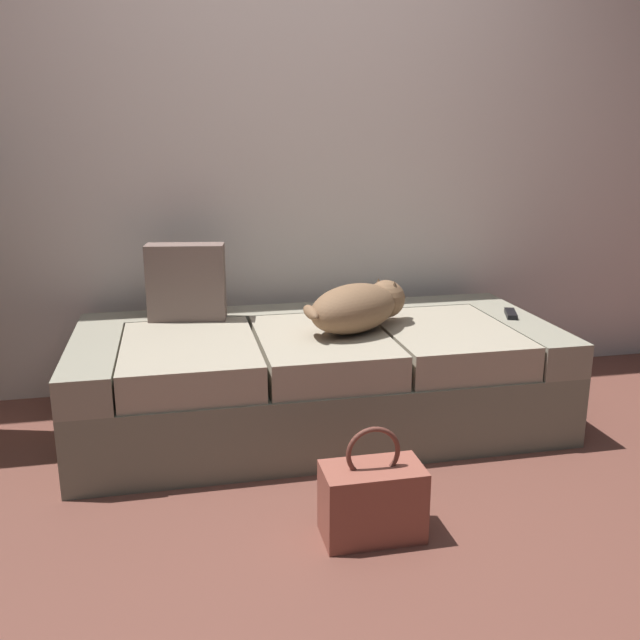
# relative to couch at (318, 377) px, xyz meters

# --- Properties ---
(ground_plane) EXTENTS (10.00, 10.00, 0.00)m
(ground_plane) POSITION_rel_couch_xyz_m (0.00, -0.96, -0.22)
(ground_plane) COLOR brown
(back_wall) EXTENTS (6.40, 0.10, 2.80)m
(back_wall) POSITION_rel_couch_xyz_m (0.00, 0.64, 1.18)
(back_wall) COLOR silver
(back_wall) RESTS_ON ground
(couch) EXTENTS (2.04, 0.94, 0.44)m
(couch) POSITION_rel_couch_xyz_m (0.00, 0.00, 0.00)
(couch) COLOR slate
(couch) RESTS_ON ground
(dog_tan) EXTENTS (0.55, 0.45, 0.20)m
(dog_tan) POSITION_rel_couch_xyz_m (0.17, -0.06, 0.33)
(dog_tan) COLOR brown
(dog_tan) RESTS_ON couch
(tv_remote) EXTENTS (0.09, 0.16, 0.02)m
(tv_remote) POSITION_rel_couch_xyz_m (0.91, 0.01, 0.23)
(tv_remote) COLOR black
(tv_remote) RESTS_ON couch
(throw_pillow) EXTENTS (0.35, 0.17, 0.34)m
(throw_pillow) POSITION_rel_couch_xyz_m (-0.54, 0.27, 0.39)
(throw_pillow) COLOR #735C54
(throw_pillow) RESTS_ON couch
(handbag) EXTENTS (0.32, 0.18, 0.38)m
(handbag) POSITION_rel_couch_xyz_m (-0.01, -0.90, -0.09)
(handbag) COLOR #964F40
(handbag) RESTS_ON ground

